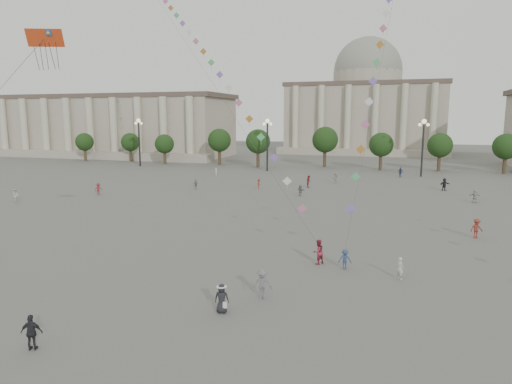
% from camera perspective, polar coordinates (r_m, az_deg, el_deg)
% --- Properties ---
extents(ground, '(360.00, 360.00, 0.00)m').
position_cam_1_polar(ground, '(25.52, -10.81, -16.57)').
color(ground, '#5C5A57').
rests_on(ground, ground).
extents(hall_west, '(84.00, 26.22, 17.20)m').
position_cam_1_polar(hall_west, '(142.90, -19.65, 7.80)').
color(hall_west, '#A49C8A').
rests_on(hall_west, ground).
extents(hall_central, '(48.30, 34.30, 35.50)m').
position_cam_1_polar(hall_central, '(149.73, 13.57, 10.36)').
color(hall_central, '#A49C8A').
rests_on(hall_central, ground).
extents(tree_row, '(137.12, 5.12, 8.00)m').
position_cam_1_polar(tree_row, '(98.86, 11.17, 5.93)').
color(tree_row, '#362A1B').
rests_on(tree_row, ground).
extents(lamp_post_far_west, '(2.00, 0.90, 10.65)m').
position_cam_1_polar(lamp_post_far_west, '(106.22, -14.43, 7.10)').
color(lamp_post_far_west, '#262628').
rests_on(lamp_post_far_west, ground).
extents(lamp_post_mid_west, '(2.00, 0.90, 10.65)m').
position_cam_1_polar(lamp_post_mid_west, '(93.87, 1.43, 7.12)').
color(lamp_post_mid_west, '#262628').
rests_on(lamp_post_mid_west, ground).
extents(lamp_post_mid_east, '(2.00, 0.90, 10.65)m').
position_cam_1_polar(lamp_post_mid_east, '(90.22, 20.17, 6.46)').
color(lamp_post_mid_east, '#262628').
rests_on(lamp_post_mid_east, ground).
extents(person_crowd_0, '(1.15, 0.84, 1.82)m').
position_cam_1_polar(person_crowd_0, '(88.65, 17.59, 2.37)').
color(person_crowd_0, navy).
rests_on(person_crowd_0, ground).
extents(person_crowd_1, '(1.06, 0.96, 1.78)m').
position_cam_1_polar(person_crowd_1, '(67.25, -27.80, -0.42)').
color(person_crowd_1, silver).
rests_on(person_crowd_1, ground).
extents(person_crowd_2, '(1.16, 1.28, 1.72)m').
position_cam_1_polar(person_crowd_2, '(69.01, -19.10, 0.36)').
color(person_crowd_2, maroon).
rests_on(person_crowd_2, ground).
extents(person_crowd_4, '(1.26, 1.68, 1.77)m').
position_cam_1_polar(person_crowd_4, '(78.16, 9.87, 1.76)').
color(person_crowd_4, '#B7B6B2').
rests_on(person_crowd_4, ground).
extents(person_crowd_6, '(1.37, 1.01, 1.89)m').
position_cam_1_polar(person_crowd_6, '(28.58, 0.79, -11.41)').
color(person_crowd_6, slate).
rests_on(person_crowd_6, ground).
extents(person_crowd_7, '(1.65, 0.97, 1.70)m').
position_cam_1_polar(person_crowd_7, '(65.99, 25.70, -0.46)').
color(person_crowd_7, '#B7B7B2').
rests_on(person_crowd_7, ground).
extents(person_crowd_8, '(1.36, 1.11, 1.83)m').
position_cam_1_polar(person_crowd_8, '(46.79, 25.85, -4.12)').
color(person_crowd_8, maroon).
rests_on(person_crowd_8, ground).
extents(person_crowd_9, '(1.77, 1.45, 1.89)m').
position_cam_1_polar(person_crowd_9, '(74.78, 22.48, 0.89)').
color(person_crowd_9, black).
rests_on(person_crowd_9, ground).
extents(person_crowd_10, '(0.62, 0.66, 1.52)m').
position_cam_1_polar(person_crowd_10, '(86.50, -5.00, 2.51)').
color(person_crowd_10, white).
rests_on(person_crowd_10, ground).
extents(person_crowd_12, '(1.47, 1.31, 1.62)m').
position_cam_1_polar(person_crowd_12, '(64.70, 5.59, 0.21)').
color(person_crowd_12, slate).
rests_on(person_crowd_12, ground).
extents(person_crowd_13, '(0.67, 0.67, 1.57)m').
position_cam_1_polar(person_crowd_13, '(33.35, 17.57, -9.07)').
color(person_crowd_13, beige).
rests_on(person_crowd_13, ground).
extents(person_crowd_16, '(0.94, 0.49, 1.53)m').
position_cam_1_polar(person_crowd_16, '(70.80, -7.56, 0.94)').
color(person_crowd_16, slate).
rests_on(person_crowd_16, ground).
extents(person_crowd_17, '(0.63, 1.04, 1.58)m').
position_cam_1_polar(person_crowd_17, '(70.79, 0.36, 1.04)').
color(person_crowd_17, brown).
rests_on(person_crowd_17, ground).
extents(person_crowd_18, '(0.87, 1.04, 1.92)m').
position_cam_1_polar(person_crowd_18, '(72.61, 6.63, 1.32)').
color(person_crowd_18, maroon).
rests_on(person_crowd_18, ground).
extents(tourist_4, '(1.12, 0.74, 1.77)m').
position_cam_1_polar(tourist_4, '(25.27, -26.23, -15.47)').
color(tourist_4, '#232329').
rests_on(tourist_4, ground).
extents(kite_flyer_0, '(1.15, 1.18, 1.91)m').
position_cam_1_polar(kite_flyer_0, '(35.24, 7.79, -7.42)').
color(kite_flyer_0, maroon).
rests_on(kite_flyer_0, ground).
extents(kite_flyer_1, '(1.06, 0.75, 1.49)m').
position_cam_1_polar(kite_flyer_1, '(34.46, 11.05, -8.26)').
color(kite_flyer_1, navy).
rests_on(kite_flyer_1, ground).
extents(hat_person, '(0.93, 0.72, 1.70)m').
position_cam_1_polar(hat_person, '(26.76, -4.31, -13.06)').
color(hat_person, black).
rests_on(hat_person, ground).
extents(dragon_kite, '(7.02, 3.54, 19.40)m').
position_cam_1_polar(dragon_kite, '(32.27, -25.03, 15.61)').
color(dragon_kite, red).
rests_on(dragon_kite, ground).
extents(kite_train_west, '(36.79, 35.64, 62.98)m').
position_cam_1_polar(kite_train_west, '(59.02, -8.33, 18.60)').
color(kite_train_west, '#3F3F3F').
rests_on(kite_train_west, ground).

